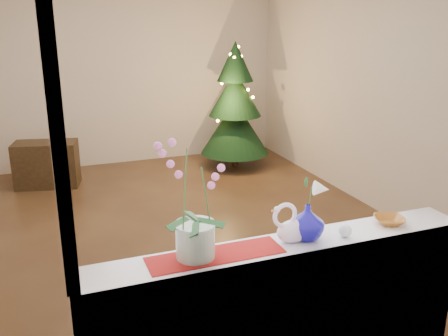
{
  "coord_description": "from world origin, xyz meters",
  "views": [
    {
      "loc": [
        -1.15,
        -4.49,
        2.1
      ],
      "look_at": [
        0.04,
        -1.4,
        1.05
      ],
      "focal_mm": 40.0,
      "sensor_mm": 36.0,
      "label": 1
    }
  ],
  "objects_px": {
    "blue_vase": "(307,219)",
    "paperweight": "(345,231)",
    "swan": "(293,223)",
    "xmas_tree": "(235,106)",
    "side_table": "(47,164)",
    "amber_dish": "(389,221)",
    "orchid_pot": "(195,200)"
  },
  "relations": [
    {
      "from": "blue_vase",
      "to": "paperweight",
      "type": "xyz_separation_m",
      "value": [
        0.21,
        -0.06,
        -0.08
      ]
    },
    {
      "from": "swan",
      "to": "paperweight",
      "type": "bearing_deg",
      "value": -23.51
    },
    {
      "from": "xmas_tree",
      "to": "side_table",
      "type": "xyz_separation_m",
      "value": [
        -2.49,
        0.06,
        -0.58
      ]
    },
    {
      "from": "amber_dish",
      "to": "xmas_tree",
      "type": "bearing_deg",
      "value": 80.12
    },
    {
      "from": "orchid_pot",
      "to": "paperweight",
      "type": "height_order",
      "value": "orchid_pot"
    },
    {
      "from": "swan",
      "to": "amber_dish",
      "type": "bearing_deg",
      "value": -12.79
    },
    {
      "from": "orchid_pot",
      "to": "side_table",
      "type": "height_order",
      "value": "orchid_pot"
    },
    {
      "from": "blue_vase",
      "to": "paperweight",
      "type": "bearing_deg",
      "value": -15.01
    },
    {
      "from": "orchid_pot",
      "to": "blue_vase",
      "type": "relative_size",
      "value": 2.75
    },
    {
      "from": "blue_vase",
      "to": "side_table",
      "type": "height_order",
      "value": "blue_vase"
    },
    {
      "from": "orchid_pot",
      "to": "amber_dish",
      "type": "relative_size",
      "value": 4.23
    },
    {
      "from": "swan",
      "to": "paperweight",
      "type": "distance_m",
      "value": 0.31
    },
    {
      "from": "orchid_pot",
      "to": "xmas_tree",
      "type": "distance_m",
      "value": 4.53
    },
    {
      "from": "side_table",
      "to": "amber_dish",
      "type": "bearing_deg",
      "value": -53.29
    },
    {
      "from": "orchid_pot",
      "to": "xmas_tree",
      "type": "xyz_separation_m",
      "value": [
        1.89,
        4.1,
        -0.37
      ]
    },
    {
      "from": "side_table",
      "to": "blue_vase",
      "type": "bearing_deg",
      "value": -59.95
    },
    {
      "from": "side_table",
      "to": "swan",
      "type": "bearing_deg",
      "value": -61.02
    },
    {
      "from": "paperweight",
      "to": "xmas_tree",
      "type": "bearing_deg",
      "value": 75.79
    },
    {
      "from": "amber_dish",
      "to": "xmas_tree",
      "type": "xyz_separation_m",
      "value": [
        0.71,
        4.1,
        -0.08
      ]
    },
    {
      "from": "blue_vase",
      "to": "amber_dish",
      "type": "relative_size",
      "value": 1.54
    },
    {
      "from": "paperweight",
      "to": "amber_dish",
      "type": "distance_m",
      "value": 0.34
    },
    {
      "from": "blue_vase",
      "to": "side_table",
      "type": "bearing_deg",
      "value": 106.49
    },
    {
      "from": "swan",
      "to": "xmas_tree",
      "type": "relative_size",
      "value": 0.15
    },
    {
      "from": "amber_dish",
      "to": "paperweight",
      "type": "bearing_deg",
      "value": -170.52
    },
    {
      "from": "swan",
      "to": "side_table",
      "type": "xyz_separation_m",
      "value": [
        -1.15,
        4.16,
        -0.75
      ]
    },
    {
      "from": "paperweight",
      "to": "side_table",
      "type": "xyz_separation_m",
      "value": [
        -1.44,
        4.22,
        -0.67
      ]
    },
    {
      "from": "orchid_pot",
      "to": "swan",
      "type": "distance_m",
      "value": 0.58
    },
    {
      "from": "paperweight",
      "to": "blue_vase",
      "type": "bearing_deg",
      "value": 164.99
    },
    {
      "from": "paperweight",
      "to": "side_table",
      "type": "height_order",
      "value": "paperweight"
    },
    {
      "from": "swan",
      "to": "blue_vase",
      "type": "xyz_separation_m",
      "value": [
        0.08,
        0.0,
        0.01
      ]
    },
    {
      "from": "swan",
      "to": "paperweight",
      "type": "height_order",
      "value": "swan"
    },
    {
      "from": "blue_vase",
      "to": "orchid_pot",
      "type": "bearing_deg",
      "value": 179.49
    }
  ]
}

